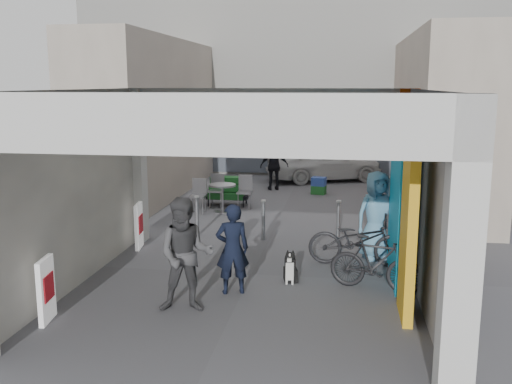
% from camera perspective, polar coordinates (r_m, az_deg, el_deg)
% --- Properties ---
extents(ground, '(90.00, 90.00, 0.00)m').
position_cam_1_polar(ground, '(11.05, -0.47, -8.22)').
color(ground, '#4E4E53').
rests_on(ground, ground).
extents(arcade_canopy, '(6.40, 6.45, 6.40)m').
position_cam_1_polar(arcade_canopy, '(9.65, 1.90, 3.05)').
color(arcade_canopy, beige).
rests_on(arcade_canopy, ground).
extents(far_building, '(18.00, 4.08, 8.00)m').
position_cam_1_polar(far_building, '(24.37, 4.89, 11.67)').
color(far_building, silver).
rests_on(far_building, ground).
extents(plaza_bldg_left, '(2.00, 9.00, 5.00)m').
position_cam_1_polar(plaza_bldg_left, '(18.88, -10.45, 7.28)').
color(plaza_bldg_left, '#A99C8C').
rests_on(plaza_bldg_left, ground).
extents(plaza_bldg_right, '(2.00, 9.00, 5.00)m').
position_cam_1_polar(plaza_bldg_right, '(18.07, 17.84, 6.79)').
color(plaza_bldg_right, '#A99C8C').
rests_on(plaza_bldg_right, ground).
extents(bollard_left, '(0.09, 0.09, 0.96)m').
position_cam_1_polar(bollard_left, '(13.69, -5.91, -2.44)').
color(bollard_left, '#92969A').
rests_on(bollard_left, ground).
extents(bollard_center, '(0.09, 0.09, 0.92)m').
position_cam_1_polar(bollard_center, '(13.33, 0.74, -2.83)').
color(bollard_center, '#92969A').
rests_on(bollard_center, ground).
extents(bollard_right, '(0.09, 0.09, 0.95)m').
position_cam_1_polar(bollard_right, '(13.27, 8.22, -2.94)').
color(bollard_right, '#92969A').
rests_on(bollard_right, ground).
extents(advert_board_near, '(0.17, 0.56, 1.00)m').
position_cam_1_polar(advert_board_near, '(9.38, -20.23, -9.16)').
color(advert_board_near, white).
rests_on(advert_board_near, ground).
extents(advert_board_far, '(0.17, 0.56, 1.00)m').
position_cam_1_polar(advert_board_far, '(12.88, -11.62, -3.33)').
color(advert_board_far, white).
rests_on(advert_board_far, ground).
extents(cafe_set, '(1.60, 1.29, 0.97)m').
position_cam_1_polar(cafe_set, '(16.50, -3.58, -0.61)').
color(cafe_set, '#9D9CA1').
rests_on(cafe_set, ground).
extents(produce_stand, '(1.27, 0.69, 0.84)m').
position_cam_1_polar(produce_stand, '(17.14, -2.88, -0.21)').
color(produce_stand, black).
rests_on(produce_stand, ground).
extents(crate_stack, '(0.51, 0.43, 0.56)m').
position_cam_1_polar(crate_stack, '(18.95, 6.29, 0.64)').
color(crate_stack, '#1A5C23').
rests_on(crate_stack, ground).
extents(border_collie, '(0.23, 0.45, 0.63)m').
position_cam_1_polar(border_collie, '(10.56, 3.45, -7.72)').
color(border_collie, black).
rests_on(border_collie, ground).
extents(man_with_dog, '(0.67, 0.54, 1.59)m').
position_cam_1_polar(man_with_dog, '(9.88, -2.37, -5.70)').
color(man_with_dog, black).
rests_on(man_with_dog, ground).
extents(man_back_turned, '(1.01, 0.84, 1.86)m').
position_cam_1_polar(man_back_turned, '(9.15, -7.03, -6.27)').
color(man_back_turned, '#404042').
rests_on(man_back_turned, ground).
extents(man_elderly, '(1.06, 0.91, 1.84)m').
position_cam_1_polar(man_elderly, '(12.07, 11.97, -2.27)').
color(man_elderly, '#6099BB').
rests_on(man_elderly, ground).
extents(man_crates, '(1.05, 0.66, 1.66)m').
position_cam_1_polar(man_crates, '(19.51, 1.84, 2.62)').
color(man_crates, black).
rests_on(man_crates, ground).
extents(bicycle_front, '(2.00, 0.78, 1.04)m').
position_cam_1_polar(bicycle_front, '(11.60, 10.16, -4.78)').
color(bicycle_front, black).
rests_on(bicycle_front, ground).
extents(bicycle_rear, '(1.71, 0.91, 0.99)m').
position_cam_1_polar(bicycle_rear, '(10.30, 11.89, -6.99)').
color(bicycle_rear, black).
rests_on(bicycle_rear, ground).
extents(white_van, '(4.56, 3.16, 1.44)m').
position_cam_1_polar(white_van, '(21.52, 6.82, 3.03)').
color(white_van, silver).
rests_on(white_van, ground).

